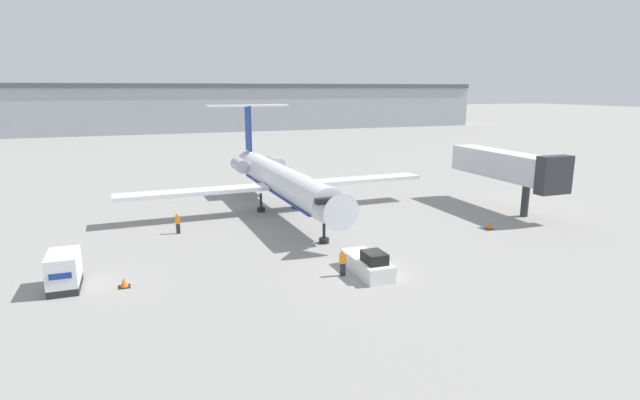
{
  "coord_description": "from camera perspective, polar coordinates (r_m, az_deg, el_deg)",
  "views": [
    {
      "loc": [
        -13.49,
        -28.0,
        11.93
      ],
      "look_at": [
        0.0,
        8.44,
        3.22
      ],
      "focal_mm": 28.0,
      "sensor_mm": 36.0,
      "label": 1
    }
  ],
  "objects": [
    {
      "name": "luggage_cart",
      "position": [
        34.2,
        -27.23,
        -7.23
      ],
      "size": [
        1.73,
        3.07,
        2.26
      ],
      "color": "#232326",
      "rests_on": "ground"
    },
    {
      "name": "terminal_building",
      "position": [
        148.7,
        -15.35,
        10.16
      ],
      "size": [
        180.0,
        16.8,
        13.26
      ],
      "color": "#9EA3AD",
      "rests_on": "ground"
    },
    {
      "name": "traffic_cone_right",
      "position": [
        45.74,
        18.79,
        -2.7
      ],
      "size": [
        0.59,
        0.59,
        0.78
      ],
      "color": "black",
      "rests_on": "ground"
    },
    {
      "name": "traffic_cone_left",
      "position": [
        33.27,
        -21.48,
        -8.78
      ],
      "size": [
        0.69,
        0.69,
        0.6
      ],
      "color": "black",
      "rests_on": "ground"
    },
    {
      "name": "worker_near_tug",
      "position": [
        32.62,
        2.63,
        -7.12
      ],
      "size": [
        0.4,
        0.24,
        1.75
      ],
      "color": "#232838",
      "rests_on": "ground"
    },
    {
      "name": "ground_plane",
      "position": [
        33.29,
        5.1,
        -8.42
      ],
      "size": [
        600.0,
        600.0,
        0.0
      ],
      "primitive_type": "plane",
      "color": "gray"
    },
    {
      "name": "airplane_main",
      "position": [
        48.97,
        -4.53,
        2.41
      ],
      "size": [
        30.8,
        27.91,
        10.06
      ],
      "color": "silver",
      "rests_on": "ground"
    },
    {
      "name": "worker_by_wing",
      "position": [
        43.46,
        -15.94,
        -2.51
      ],
      "size": [
        0.4,
        0.25,
        1.79
      ],
      "color": "#232838",
      "rests_on": "ground"
    },
    {
      "name": "pushback_tug",
      "position": [
        33.22,
        5.46,
        -7.28
      ],
      "size": [
        1.82,
        4.75,
        1.76
      ],
      "color": "silver",
      "rests_on": "ground"
    },
    {
      "name": "jet_bridge",
      "position": [
        52.72,
        20.59,
        3.67
      ],
      "size": [
        3.2,
        13.85,
        6.19
      ],
      "color": "#2D2D33",
      "rests_on": "ground"
    }
  ]
}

